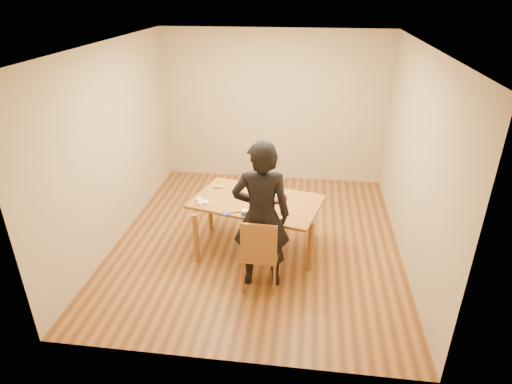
# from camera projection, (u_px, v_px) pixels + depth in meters

# --- Properties ---
(room_shell) EXTENTS (4.00, 4.50, 2.70)m
(room_shell) POSITION_uv_depth(u_px,v_px,m) (261.00, 144.00, 5.94)
(room_shell) COLOR brown
(room_shell) RESTS_ON ground
(dining_table) EXTENTS (1.85, 1.36, 0.04)m
(dining_table) POSITION_uv_depth(u_px,v_px,m) (256.00, 202.00, 5.70)
(dining_table) COLOR brown
(dining_table) RESTS_ON floor
(dining_chair) EXTENTS (0.46, 0.46, 0.04)m
(dining_chair) POSITION_uv_depth(u_px,v_px,m) (261.00, 253.00, 5.12)
(dining_chair) COLOR brown
(dining_chair) RESTS_ON floor
(cake_plate) EXTENTS (0.32, 0.32, 0.02)m
(cake_plate) POSITION_uv_depth(u_px,v_px,m) (275.00, 198.00, 5.73)
(cake_plate) COLOR #BA0C35
(cake_plate) RESTS_ON dining_table
(cake) EXTENTS (0.24, 0.24, 0.08)m
(cake) POSITION_uv_depth(u_px,v_px,m) (275.00, 195.00, 5.71)
(cake) COLOR white
(cake) RESTS_ON cake_plate
(frosting_dome) EXTENTS (0.24, 0.24, 0.03)m
(frosting_dome) POSITION_uv_depth(u_px,v_px,m) (275.00, 191.00, 5.68)
(frosting_dome) COLOR white
(frosting_dome) RESTS_ON cake
(frosting_tub) EXTENTS (0.09, 0.09, 0.08)m
(frosting_tub) POSITION_uv_depth(u_px,v_px,m) (245.00, 213.00, 5.30)
(frosting_tub) COLOR white
(frosting_tub) RESTS_ON dining_table
(frosting_lid) EXTENTS (0.10, 0.10, 0.01)m
(frosting_lid) POSITION_uv_depth(u_px,v_px,m) (226.00, 214.00, 5.36)
(frosting_lid) COLOR navy
(frosting_lid) RESTS_ON dining_table
(frosting_dollop) EXTENTS (0.04, 0.04, 0.02)m
(frosting_dollop) POSITION_uv_depth(u_px,v_px,m) (226.00, 213.00, 5.35)
(frosting_dollop) COLOR white
(frosting_dollop) RESTS_ON frosting_lid
(ramekin_green) EXTENTS (0.08, 0.08, 0.04)m
(ramekin_green) POSITION_uv_depth(u_px,v_px,m) (201.00, 203.00, 5.58)
(ramekin_green) COLOR white
(ramekin_green) RESTS_ON dining_table
(ramekin_yellow) EXTENTS (0.08, 0.08, 0.04)m
(ramekin_yellow) POSITION_uv_depth(u_px,v_px,m) (206.00, 203.00, 5.60)
(ramekin_yellow) COLOR white
(ramekin_yellow) RESTS_ON dining_table
(ramekin_multi) EXTENTS (0.09, 0.09, 0.04)m
(ramekin_multi) POSITION_uv_depth(u_px,v_px,m) (200.00, 200.00, 5.66)
(ramekin_multi) COLOR white
(ramekin_multi) RESTS_ON dining_table
(candy_box_pink) EXTENTS (0.12, 0.06, 0.02)m
(candy_box_pink) POSITION_uv_depth(u_px,v_px,m) (219.00, 188.00, 6.03)
(candy_box_pink) COLOR #BF2D6A
(candy_box_pink) RESTS_ON dining_table
(candy_box_green) EXTENTS (0.12, 0.06, 0.02)m
(candy_box_green) POSITION_uv_depth(u_px,v_px,m) (218.00, 186.00, 6.02)
(candy_box_green) COLOR green
(candy_box_green) RESTS_ON candy_box_pink
(spatula) EXTENTS (0.15, 0.07, 0.01)m
(spatula) POSITION_uv_depth(u_px,v_px,m) (237.00, 212.00, 5.39)
(spatula) COLOR black
(spatula) RESTS_ON dining_table
(person) EXTENTS (0.72, 0.51, 1.86)m
(person) POSITION_uv_depth(u_px,v_px,m) (261.00, 216.00, 4.95)
(person) COLOR black
(person) RESTS_ON floor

